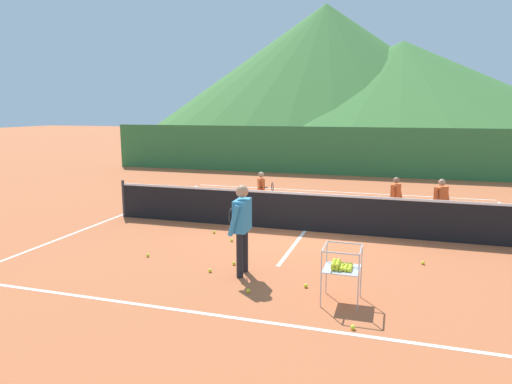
# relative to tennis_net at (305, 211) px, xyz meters

# --- Properties ---
(ground_plane) EXTENTS (120.00, 120.00, 0.00)m
(ground_plane) POSITION_rel_tennis_net_xyz_m (0.00, 0.00, -0.50)
(ground_plane) COLOR #BC6038
(line_baseline_near) EXTENTS (10.80, 0.08, 0.01)m
(line_baseline_near) POSITION_rel_tennis_net_xyz_m (0.00, -5.09, -0.50)
(line_baseline_near) COLOR white
(line_baseline_near) RESTS_ON ground
(line_baseline_far) EXTENTS (10.80, 0.08, 0.01)m
(line_baseline_far) POSITION_rel_tennis_net_xyz_m (0.00, 5.74, -0.50)
(line_baseline_far) COLOR white
(line_baseline_far) RESTS_ON ground
(line_sideline_west) EXTENTS (0.08, 10.84, 0.01)m
(line_sideline_west) POSITION_rel_tennis_net_xyz_m (-5.40, 0.00, -0.50)
(line_sideline_west) COLOR white
(line_sideline_west) RESTS_ON ground
(line_service_center) EXTENTS (0.08, 5.50, 0.01)m
(line_service_center) POSITION_rel_tennis_net_xyz_m (0.00, 0.00, -0.50)
(line_service_center) COLOR white
(line_service_center) RESTS_ON ground
(tennis_net) EXTENTS (10.48, 0.08, 1.05)m
(tennis_net) POSITION_rel_tennis_net_xyz_m (0.00, 0.00, 0.00)
(tennis_net) COLOR #333338
(tennis_net) RESTS_ON ground
(instructor) EXTENTS (0.45, 0.75, 1.68)m
(instructor) POSITION_rel_tennis_net_xyz_m (-0.53, -3.35, 0.51)
(instructor) COLOR black
(instructor) RESTS_ON ground
(student_0) EXTENTS (0.58, 0.50, 1.22)m
(student_0) POSITION_rel_tennis_net_xyz_m (-1.60, 1.59, 0.24)
(student_0) COLOR black
(student_0) RESTS_ON ground
(student_1) EXTENTS (0.34, 0.49, 1.22)m
(student_1) POSITION_rel_tennis_net_xyz_m (2.14, 1.70, 0.23)
(student_1) COLOR silver
(student_1) RESTS_ON ground
(student_2) EXTENTS (0.44, 0.48, 1.28)m
(student_2) POSITION_rel_tennis_net_xyz_m (3.24, 1.29, 0.27)
(student_2) COLOR black
(student_2) RESTS_ON ground
(ball_cart) EXTENTS (0.58, 0.58, 0.90)m
(ball_cart) POSITION_rel_tennis_net_xyz_m (1.35, -4.06, 0.09)
(ball_cart) COLOR #B7B7BC
(ball_cart) RESTS_ON ground
(tennis_ball_0) EXTENTS (0.07, 0.07, 0.07)m
(tennis_ball_0) POSITION_rel_tennis_net_xyz_m (-1.44, -1.43, -0.47)
(tennis_ball_0) COLOR yellow
(tennis_ball_0) RESTS_ON ground
(tennis_ball_1) EXTENTS (0.07, 0.07, 0.07)m
(tennis_ball_1) POSITION_rel_tennis_net_xyz_m (1.64, -4.95, -0.47)
(tennis_ball_1) COLOR yellow
(tennis_ball_1) RESTS_ON ground
(tennis_ball_2) EXTENTS (0.07, 0.07, 0.07)m
(tennis_ball_2) POSITION_rel_tennis_net_xyz_m (2.70, -1.80, -0.47)
(tennis_ball_2) COLOR yellow
(tennis_ball_2) RESTS_ON ground
(tennis_ball_3) EXTENTS (0.07, 0.07, 0.07)m
(tennis_ball_3) POSITION_rel_tennis_net_xyz_m (-0.85, -2.92, -0.47)
(tennis_ball_3) COLOR yellow
(tennis_ball_3) RESTS_ON ground
(tennis_ball_5) EXTENTS (0.07, 0.07, 0.07)m
(tennis_ball_5) POSITION_rel_tennis_net_xyz_m (-1.14, -3.43, -0.47)
(tennis_ball_5) COLOR yellow
(tennis_ball_5) RESTS_ON ground
(tennis_ball_6) EXTENTS (0.07, 0.07, 0.07)m
(tennis_ball_6) POSITION_rel_tennis_net_xyz_m (-2.72, -2.97, -0.47)
(tennis_ball_6) COLOR yellow
(tennis_ball_6) RESTS_ON ground
(tennis_ball_7) EXTENTS (0.07, 0.07, 0.07)m
(tennis_ball_7) POSITION_rel_tennis_net_xyz_m (-2.10, -0.89, -0.47)
(tennis_ball_7) COLOR yellow
(tennis_ball_7) RESTS_ON ground
(tennis_ball_8) EXTENTS (0.07, 0.07, 0.07)m
(tennis_ball_8) POSITION_rel_tennis_net_xyz_m (-0.15, -4.14, -0.47)
(tennis_ball_8) COLOR yellow
(tennis_ball_8) RESTS_ON ground
(tennis_ball_9) EXTENTS (0.07, 0.07, 0.07)m
(tennis_ball_9) POSITION_rel_tennis_net_xyz_m (1.44, -2.56, -0.47)
(tennis_ball_9) COLOR yellow
(tennis_ball_9) RESTS_ON ground
(tennis_ball_10) EXTENTS (0.07, 0.07, 0.07)m
(tennis_ball_10) POSITION_rel_tennis_net_xyz_m (0.72, -3.64, -0.47)
(tennis_ball_10) COLOR yellow
(tennis_ball_10) RESTS_ON ground
(windscreen_fence) EXTENTS (23.75, 0.08, 2.22)m
(windscreen_fence) POSITION_rel_tennis_net_xyz_m (0.00, 10.12, 0.61)
(windscreen_fence) COLOR #33753D
(windscreen_fence) RESTS_ON ground
(hill_0) EXTENTS (55.94, 55.94, 19.53)m
(hill_0) POSITION_rel_tennis_net_xyz_m (-9.65, 65.35, 9.26)
(hill_0) COLOR #427A38
(hill_0) RESTS_ON ground
(hill_1) EXTENTS (54.72, 54.72, 12.85)m
(hill_1) POSITION_rel_tennis_net_xyz_m (2.32, 61.82, 5.92)
(hill_1) COLOR #427A38
(hill_1) RESTS_ON ground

